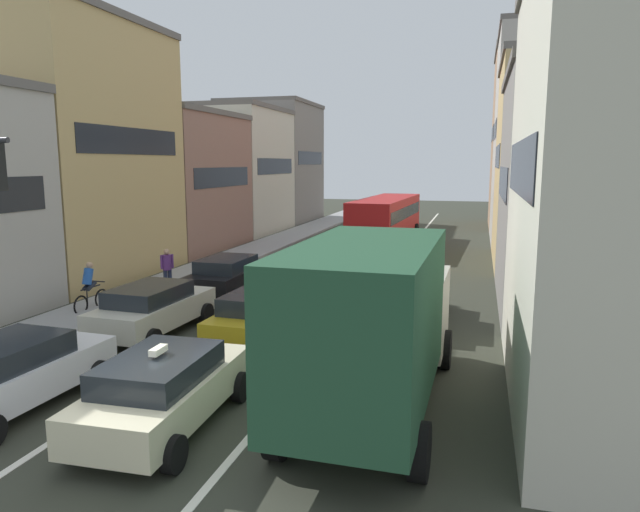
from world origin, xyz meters
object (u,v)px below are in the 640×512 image
coupe_centre_lane_fourth (348,256)px  bus_mid_queue_primary (386,217)px  pedestrian_near_kerb (167,267)px  sedan_centre_lane_second (263,315)px  sedan_left_lane_front (10,373)px  sedan_left_lane_third (228,275)px  removalist_box_truck (374,317)px  sedan_right_lane_behind_truck (410,296)px  cyclist_on_sidewalk (90,288)px  taxi_centre_lane_front (164,388)px  hatchback_centre_lane_third (317,281)px  wagon_left_lane_second (153,308)px

coupe_centre_lane_fourth → bus_mid_queue_primary: size_ratio=0.41×
coupe_centre_lane_fourth → pedestrian_near_kerb: 8.14m
sedan_centre_lane_second → sedan_left_lane_front: bearing=151.3°
pedestrian_near_kerb → sedan_left_lane_third: bearing=34.3°
removalist_box_truck → sedan_left_lane_third: removalist_box_truck is taller
sedan_centre_lane_second → sedan_left_lane_third: same height
removalist_box_truck → coupe_centre_lane_fourth: bearing=15.6°
sedan_right_lane_behind_truck → bus_mid_queue_primary: size_ratio=0.41×
pedestrian_near_kerb → sedan_left_lane_front: bearing=-36.4°
removalist_box_truck → sedan_left_lane_third: size_ratio=1.79×
sedan_centre_lane_second → pedestrian_near_kerb: size_ratio=2.62×
sedan_left_lane_third → coupe_centre_lane_fourth: bearing=-30.3°
cyclist_on_sidewalk → pedestrian_near_kerb: cyclist_on_sidewalk is taller
taxi_centre_lane_front → hatchback_centre_lane_third: taxi_centre_lane_front is taller
wagon_left_lane_second → cyclist_on_sidewalk: (-3.43, 1.68, 0.05)m
wagon_left_lane_second → bus_mid_queue_primary: 20.72m
sedan_centre_lane_second → wagon_left_lane_second: bearing=94.3°
taxi_centre_lane_front → sedan_centre_lane_second: (-0.13, 5.50, -0.00)m
sedan_centre_lane_second → hatchback_centre_lane_third: size_ratio=1.00×
hatchback_centre_lane_third → sedan_left_lane_third: (-3.57, 0.22, 0.00)m
sedan_centre_lane_second → wagon_left_lane_second: same height
sedan_centre_lane_second → pedestrian_near_kerb: 8.07m
sedan_left_lane_front → removalist_box_truck: bearing=-72.6°
sedan_centre_lane_second → taxi_centre_lane_front: bearing=-176.8°
taxi_centre_lane_front → wagon_left_lane_second: bearing=31.7°
hatchback_centre_lane_third → sedan_left_lane_front: bearing=163.1°
sedan_left_lane_third → bus_mid_queue_primary: size_ratio=0.41×
removalist_box_truck → wagon_left_lane_second: removalist_box_truck is taller
wagon_left_lane_second → pedestrian_near_kerb: size_ratio=2.63×
coupe_centre_lane_fourth → wagon_left_lane_second: bearing=161.7°
sedan_left_lane_front → taxi_centre_lane_front: bearing=-85.9°
pedestrian_near_kerb → taxi_centre_lane_front: bearing=-20.7°
hatchback_centre_lane_third → sedan_right_lane_behind_truck: 3.79m
hatchback_centre_lane_third → pedestrian_near_kerb: size_ratio=2.62×
removalist_box_truck → cyclist_on_sidewalk: (-10.66, 5.22, -1.12)m
sedan_left_lane_front → sedan_centre_lane_second: size_ratio=1.00×
hatchback_centre_lane_third → pedestrian_near_kerb: (-6.31, 0.46, 0.15)m
sedan_left_lane_third → sedan_right_lane_behind_truck: (7.07, -1.68, 0.00)m
sedan_centre_lane_second → sedan_right_lane_behind_truck: 5.01m
wagon_left_lane_second → sedan_right_lane_behind_truck: 7.94m
removalist_box_truck → wagon_left_lane_second: size_ratio=1.77×
removalist_box_truck → sedan_right_lane_behind_truck: (-0.10, 7.05, -1.18)m
cyclist_on_sidewalk → pedestrian_near_kerb: size_ratio=1.04×
pedestrian_near_kerb → sedan_right_lane_behind_truck: bearing=28.2°
sedan_left_lane_front → coupe_centre_lane_fourth: size_ratio=1.01×
hatchback_centre_lane_third → cyclist_on_sidewalk: bearing=116.8°
sedan_right_lane_behind_truck → pedestrian_near_kerb: bearing=80.6°
sedan_left_lane_front → coupe_centre_lane_fourth: (3.35, 16.26, 0.00)m
removalist_box_truck → pedestrian_near_kerb: size_ratio=4.66×
wagon_left_lane_second → hatchback_centre_lane_third: size_ratio=1.00×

